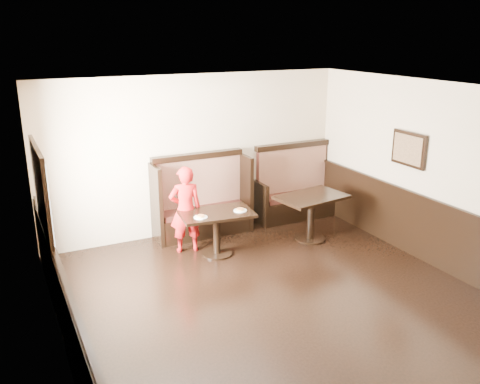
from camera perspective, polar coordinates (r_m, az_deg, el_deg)
ground at (r=6.61m, az=6.95°, el=-14.27°), size 7.00×7.00×0.00m
room_shell at (r=6.36m, az=3.50°, el=-8.65°), size 7.00×7.00×7.00m
booth_main at (r=9.05m, az=-4.35°, el=-1.49°), size 1.75×0.72×1.45m
booth_neighbor at (r=9.91m, az=6.15°, el=-0.10°), size 1.65×0.72×1.45m
table_main at (r=8.14m, az=-2.65°, el=-3.40°), size 1.22×0.84×0.73m
table_neighbor at (r=8.79m, az=8.01°, el=-1.67°), size 1.25×0.92×0.80m
child at (r=8.26m, az=-6.13°, el=-1.98°), size 0.58×0.43×1.45m
pizza_plate_left at (r=7.86m, az=-4.44°, el=-2.78°), size 0.21×0.21×0.04m
pizza_plate_right at (r=8.13m, az=0.02°, el=-2.03°), size 0.21×0.21×0.04m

